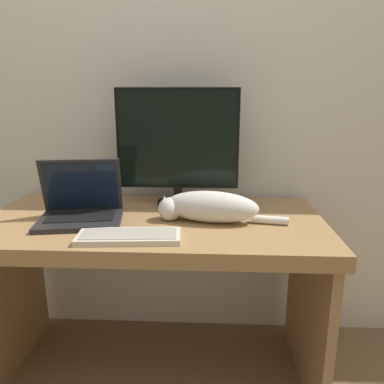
% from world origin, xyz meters
% --- Properties ---
extents(wall_back, '(6.40, 0.06, 2.60)m').
position_xyz_m(wall_back, '(0.00, 0.75, 1.30)').
color(wall_back, silver).
rests_on(wall_back, ground_plane).
extents(desk, '(1.39, 0.69, 0.73)m').
position_xyz_m(desk, '(0.00, 0.34, 0.58)').
color(desk, '#A37A4C').
rests_on(desk, ground_plane).
extents(monitor, '(0.54, 0.19, 0.52)m').
position_xyz_m(monitor, '(0.09, 0.54, 1.01)').
color(monitor, black).
rests_on(monitor, desk).
extents(laptop, '(0.35, 0.29, 0.25)m').
position_xyz_m(laptop, '(-0.28, 0.30, 0.78)').
color(laptop, '#232326').
rests_on(laptop, desk).
extents(external_keyboard, '(0.37, 0.17, 0.02)m').
position_xyz_m(external_keyboard, '(-0.05, 0.11, 0.75)').
color(external_keyboard, beige).
rests_on(external_keyboard, desk).
extents(cat, '(0.52, 0.19, 0.12)m').
position_xyz_m(cat, '(0.23, 0.31, 0.80)').
color(cat, silver).
rests_on(cat, desk).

